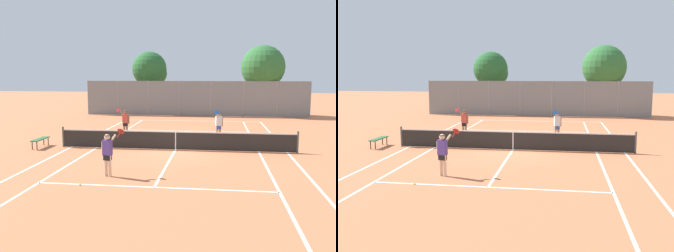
% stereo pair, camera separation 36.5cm
% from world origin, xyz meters
% --- Properties ---
extents(ground_plane, '(120.00, 120.00, 0.00)m').
position_xyz_m(ground_plane, '(0.00, 0.00, 0.00)').
color(ground_plane, '#C67047').
extents(court_line_markings, '(11.10, 23.90, 0.01)m').
position_xyz_m(court_line_markings, '(0.00, 0.00, 0.00)').
color(court_line_markings, white).
rests_on(court_line_markings, ground).
extents(tennis_net, '(12.00, 0.10, 1.07)m').
position_xyz_m(tennis_net, '(0.00, 0.00, 0.51)').
color(tennis_net, '#474C47').
rests_on(tennis_net, ground).
extents(player_near_side, '(0.83, 0.69, 1.77)m').
position_xyz_m(player_near_side, '(-1.95, -5.25, 0.93)').
color(player_near_side, beige).
rests_on(player_near_side, ground).
extents(player_far_left, '(0.71, 0.72, 1.77)m').
position_xyz_m(player_far_left, '(-3.55, 3.81, 0.93)').
color(player_far_left, '#936B4C').
rests_on(player_far_left, ground).
extents(player_far_right, '(0.51, 0.85, 1.77)m').
position_xyz_m(player_far_right, '(2.15, 3.28, 0.93)').
color(player_far_right, tan).
rests_on(player_far_right, ground).
extents(loose_tennis_ball_0, '(0.07, 0.07, 0.07)m').
position_xyz_m(loose_tennis_ball_0, '(5.07, 5.85, 0.03)').
color(loose_tennis_ball_0, '#D1DB33').
rests_on(loose_tennis_ball_0, ground).
extents(loose_tennis_ball_1, '(0.07, 0.07, 0.07)m').
position_xyz_m(loose_tennis_ball_1, '(-5.06, 3.51, 0.03)').
color(loose_tennis_ball_1, '#D1DB33').
rests_on(loose_tennis_ball_1, ground).
extents(loose_tennis_ball_2, '(0.07, 0.07, 0.07)m').
position_xyz_m(loose_tennis_ball_2, '(-2.58, -6.49, 0.03)').
color(loose_tennis_ball_2, '#D1DB33').
rests_on(loose_tennis_ball_2, ground).
extents(loose_tennis_ball_3, '(0.07, 0.07, 0.07)m').
position_xyz_m(loose_tennis_ball_3, '(3.87, 4.27, 0.03)').
color(loose_tennis_ball_3, '#D1DB33').
rests_on(loose_tennis_ball_3, ground).
extents(courtside_bench, '(0.36, 1.50, 0.47)m').
position_xyz_m(courtside_bench, '(-7.09, -0.28, 0.41)').
color(courtside_bench, '#2D6638').
rests_on(courtside_bench, ground).
extents(back_fence, '(20.28, 0.08, 3.20)m').
position_xyz_m(back_fence, '(0.00, 15.55, 1.60)').
color(back_fence, gray).
rests_on(back_fence, ground).
extents(tree_behind_left, '(3.39, 3.39, 5.99)m').
position_xyz_m(tree_behind_left, '(-4.49, 17.99, 4.19)').
color(tree_behind_left, brown).
rests_on(tree_behind_left, ground).
extents(tree_behind_right, '(3.99, 3.99, 6.44)m').
position_xyz_m(tree_behind_right, '(6.08, 17.00, 4.35)').
color(tree_behind_right, brown).
rests_on(tree_behind_right, ground).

